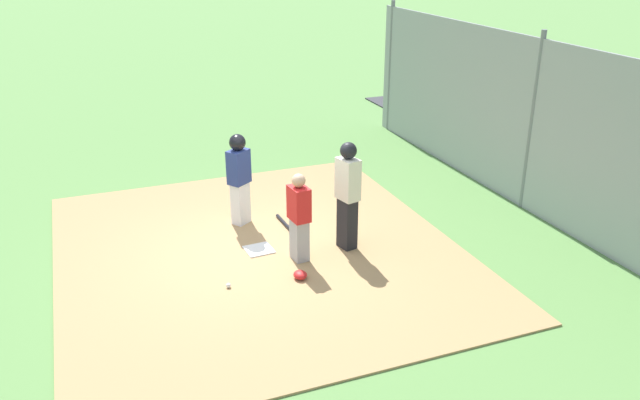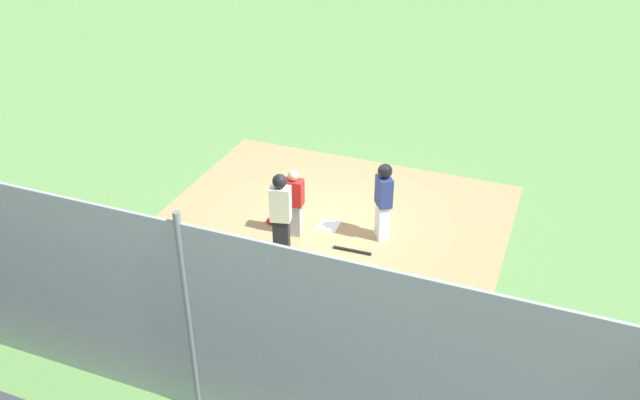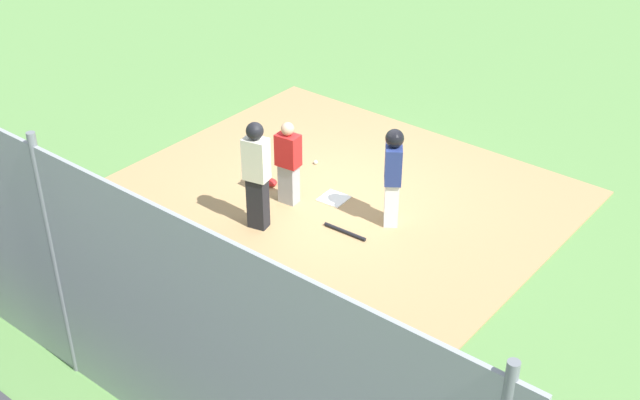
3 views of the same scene
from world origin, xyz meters
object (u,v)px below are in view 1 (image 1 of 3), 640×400
(home_plate, at_px, (259,250))
(baseball_bat, at_px, (285,224))
(umpire, at_px, (348,193))
(catcher, at_px, (299,217))
(baseball, at_px, (228,285))
(runner, at_px, (239,173))
(catcher_mask, at_px, (300,275))

(home_plate, xyz_separation_m, baseball_bat, (0.78, -0.72, 0.02))
(umpire, bearing_deg, baseball_bat, -73.37)
(home_plate, height_order, catcher, catcher)
(baseball, bearing_deg, runner, -19.63)
(catcher_mask, relative_size, baseball, 3.24)
(umpire, relative_size, catcher_mask, 7.65)
(catcher, bearing_deg, runner, -79.37)
(catcher_mask, distance_m, baseball, 1.10)
(catcher_mask, bearing_deg, baseball, 83.41)
(home_plate, distance_m, baseball, 1.27)
(home_plate, bearing_deg, baseball_bat, -42.42)
(runner, bearing_deg, home_plate, -36.20)
(home_plate, relative_size, baseball, 5.95)
(baseball, bearing_deg, catcher_mask, -96.59)
(runner, distance_m, catcher_mask, 2.50)
(baseball_bat, distance_m, catcher_mask, 1.96)
(home_plate, xyz_separation_m, umpire, (-0.42, -1.41, 0.97))
(catcher, height_order, baseball_bat, catcher)
(catcher, distance_m, baseball, 1.55)
(umpire, distance_m, runner, 2.12)
(catcher, bearing_deg, umpire, -178.63)
(runner, distance_m, baseball_bat, 1.23)
(baseball_bat, height_order, baseball, baseball)
(umpire, distance_m, baseball, 2.44)
(umpire, height_order, baseball_bat, umpire)
(catcher, relative_size, catcher_mask, 6.10)
(catcher, distance_m, runner, 1.80)
(catcher, bearing_deg, baseball_bat, -104.20)
(home_plate, height_order, umpire, umpire)
(home_plate, height_order, baseball_bat, baseball_bat)
(umpire, relative_size, baseball_bat, 2.36)
(home_plate, distance_m, baseball_bat, 1.06)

